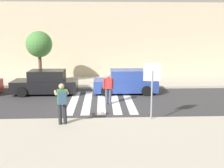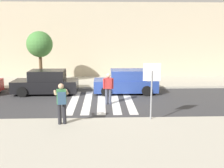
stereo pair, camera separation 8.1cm
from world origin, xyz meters
TOP-DOWN VIEW (x-y plane):
  - ground_plane at (0.00, 0.00)m, footprint 120.00×120.00m
  - sidewalk_near at (0.00, -6.20)m, footprint 60.00×6.00m
  - sidewalk_far at (0.00, 6.00)m, footprint 60.00×4.80m
  - building_facade_far at (0.00, 10.40)m, footprint 56.00×4.00m
  - crosswalk_stripe_0 at (-1.60, 0.20)m, footprint 0.44×5.20m
  - crosswalk_stripe_1 at (-0.80, 0.20)m, footprint 0.44×5.20m
  - crosswalk_stripe_2 at (0.00, 0.20)m, footprint 0.44×5.20m
  - crosswalk_stripe_3 at (0.80, 0.20)m, footprint 0.44×5.20m
  - crosswalk_stripe_4 at (1.60, 0.20)m, footprint 0.44×5.20m
  - stop_sign at (2.20, -3.44)m, footprint 0.76×0.08m
  - photographer_with_backpack at (-1.62, -3.98)m, footprint 0.69×0.92m
  - pedestrian_crossing at (0.39, -0.39)m, footprint 0.58×0.26m
  - parked_car_black at (-3.58, 2.30)m, footprint 4.10×1.92m
  - parked_car_blue at (1.61, 2.30)m, footprint 4.10×1.92m
  - street_tree_west at (-4.52, 5.09)m, footprint 1.90×1.90m

SIDE VIEW (x-z plane):
  - ground_plane at x=0.00m, z-range 0.00..0.00m
  - crosswalk_stripe_0 at x=-1.60m, z-range 0.00..0.01m
  - crosswalk_stripe_1 at x=-0.80m, z-range 0.00..0.01m
  - crosswalk_stripe_2 at x=0.00m, z-range 0.00..0.01m
  - crosswalk_stripe_3 at x=0.80m, z-range 0.00..0.01m
  - crosswalk_stripe_4 at x=1.60m, z-range 0.00..0.01m
  - sidewalk_near at x=0.00m, z-range 0.00..0.14m
  - sidewalk_far at x=0.00m, z-range 0.00..0.14m
  - parked_car_black at x=-3.58m, z-range -0.05..1.50m
  - parked_car_blue at x=1.61m, z-range -0.05..1.50m
  - pedestrian_crossing at x=0.39m, z-range 0.11..1.84m
  - photographer_with_backpack at x=-1.62m, z-range 0.31..2.03m
  - stop_sign at x=2.20m, z-range 0.71..3.19m
  - street_tree_west at x=-4.52m, z-range 1.10..5.00m
  - building_facade_far at x=0.00m, z-range 0.00..6.47m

